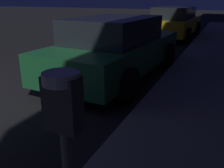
% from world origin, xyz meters
% --- Properties ---
extents(parking_meter, '(0.19, 0.19, 1.35)m').
position_xyz_m(parking_meter, '(4.47, -1.00, 1.17)').
color(parking_meter, '#59595B').
rests_on(parking_meter, sidewalk).
extents(car_green, '(2.18, 4.58, 1.43)m').
position_xyz_m(car_green, '(2.85, 3.44, 0.72)').
color(car_green, '#19592D').
rests_on(car_green, ground).
extents(car_yellow_cab, '(2.15, 4.58, 1.43)m').
position_xyz_m(car_yellow_cab, '(2.85, 10.42, 0.72)').
color(car_yellow_cab, gold).
rests_on(car_yellow_cab, ground).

